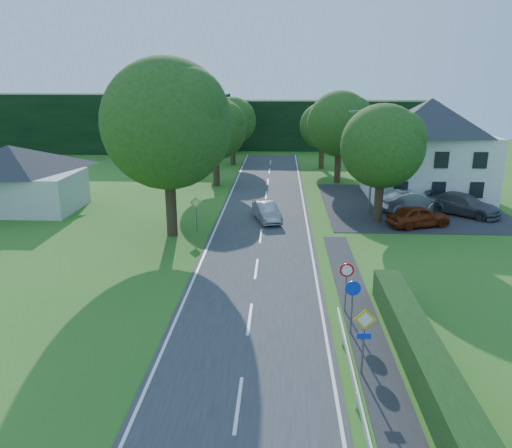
# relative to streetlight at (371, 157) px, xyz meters

# --- Properties ---
(road) EXTENTS (7.00, 80.00, 0.04)m
(road) POSITION_rel_streetlight_xyz_m (-8.06, -10.00, -4.44)
(road) COLOR #333335
(road) RESTS_ON ground
(parking_pad) EXTENTS (14.00, 16.00, 0.04)m
(parking_pad) POSITION_rel_streetlight_xyz_m (3.94, 3.00, -4.44)
(parking_pad) COLOR #242426
(parking_pad) RESTS_ON ground
(line_edge_left) EXTENTS (0.12, 80.00, 0.01)m
(line_edge_left) POSITION_rel_streetlight_xyz_m (-11.31, -10.00, -4.42)
(line_edge_left) COLOR white
(line_edge_left) RESTS_ON road
(line_edge_right) EXTENTS (0.12, 80.00, 0.01)m
(line_edge_right) POSITION_rel_streetlight_xyz_m (-4.81, -10.00, -4.42)
(line_edge_right) COLOR white
(line_edge_right) RESTS_ON road
(line_centre) EXTENTS (0.12, 80.00, 0.01)m
(line_centre) POSITION_rel_streetlight_xyz_m (-8.06, -10.00, -4.42)
(line_centre) COLOR white
(line_centre) RESTS_ON road
(tree_main) EXTENTS (9.40, 9.40, 11.64)m
(tree_main) POSITION_rel_streetlight_xyz_m (-14.06, -6.00, 1.36)
(tree_main) COLOR #234715
(tree_main) RESTS_ON ground
(tree_left_far) EXTENTS (7.00, 7.00, 8.58)m
(tree_left_far) POSITION_rel_streetlight_xyz_m (-13.06, 10.00, -0.17)
(tree_left_far) COLOR #234715
(tree_left_far) RESTS_ON ground
(tree_right_far) EXTENTS (7.40, 7.40, 9.09)m
(tree_right_far) POSITION_rel_streetlight_xyz_m (-1.06, 12.00, 0.08)
(tree_right_far) COLOR #234715
(tree_right_far) RESTS_ON ground
(tree_left_back) EXTENTS (6.60, 6.60, 8.07)m
(tree_left_back) POSITION_rel_streetlight_xyz_m (-12.56, 22.00, -0.43)
(tree_left_back) COLOR #234715
(tree_left_back) RESTS_ON ground
(tree_right_back) EXTENTS (6.20, 6.20, 7.56)m
(tree_right_back) POSITION_rel_streetlight_xyz_m (-2.06, 20.00, -0.68)
(tree_right_back) COLOR #234715
(tree_right_back) RESTS_ON ground
(tree_right_mid) EXTENTS (7.00, 7.00, 8.58)m
(tree_right_mid) POSITION_rel_streetlight_xyz_m (0.44, -2.00, -0.17)
(tree_right_mid) COLOR #234715
(tree_right_mid) RESTS_ON ground
(treeline_left) EXTENTS (44.00, 6.00, 8.00)m
(treeline_left) POSITION_rel_streetlight_xyz_m (-36.06, 32.00, -0.46)
(treeline_left) COLOR black
(treeline_left) RESTS_ON ground
(treeline_right) EXTENTS (30.00, 5.00, 7.00)m
(treeline_right) POSITION_rel_streetlight_xyz_m (-0.06, 36.00, -0.96)
(treeline_right) COLOR black
(treeline_right) RESTS_ON ground
(bungalow_left) EXTENTS (11.00, 6.50, 5.20)m
(bungalow_left) POSITION_rel_streetlight_xyz_m (-28.06, 0.00, -1.75)
(bungalow_left) COLOR beige
(bungalow_left) RESTS_ON ground
(house_white) EXTENTS (10.60, 8.40, 8.60)m
(house_white) POSITION_rel_streetlight_xyz_m (5.94, 6.00, -0.06)
(house_white) COLOR silver
(house_white) RESTS_ON ground
(streetlight) EXTENTS (2.03, 0.18, 8.00)m
(streetlight) POSITION_rel_streetlight_xyz_m (0.00, 0.00, 0.00)
(streetlight) COLOR slate
(streetlight) RESTS_ON ground
(sign_priority_right) EXTENTS (0.78, 0.09, 2.59)m
(sign_priority_right) POSITION_rel_streetlight_xyz_m (-3.76, -22.02, -2.67)
(sign_priority_right) COLOR slate
(sign_priority_right) RESTS_ON ground
(sign_roundabout) EXTENTS (0.64, 0.08, 2.37)m
(sign_roundabout) POSITION_rel_streetlight_xyz_m (-3.76, -19.02, -2.79)
(sign_roundabout) COLOR slate
(sign_roundabout) RESTS_ON ground
(sign_speed_limit) EXTENTS (0.64, 0.11, 2.37)m
(sign_speed_limit) POSITION_rel_streetlight_xyz_m (-3.76, -17.03, -2.70)
(sign_speed_limit) COLOR slate
(sign_speed_limit) RESTS_ON ground
(sign_priority_left) EXTENTS (0.78, 0.09, 2.44)m
(sign_priority_left) POSITION_rel_streetlight_xyz_m (-12.56, -5.02, -2.75)
(sign_priority_left) COLOR slate
(sign_priority_left) RESTS_ON ground
(moving_car) EXTENTS (2.47, 4.29, 1.34)m
(moving_car) POSITION_rel_streetlight_xyz_m (-7.76, -2.32, -3.75)
(moving_car) COLOR #A2A2A6
(moving_car) RESTS_ON road
(motorcycle) EXTENTS (0.94, 2.04, 1.03)m
(motorcycle) POSITION_rel_streetlight_xyz_m (-8.54, 0.29, -3.91)
(motorcycle) COLOR black
(motorcycle) RESTS_ON road
(parked_car_red) EXTENTS (4.87, 3.22, 1.54)m
(parked_car_red) POSITION_rel_streetlight_xyz_m (3.06, -3.27, -3.65)
(parked_car_red) COLOR maroon
(parked_car_red) RESTS_ON parking_pad
(parked_car_silver_a) EXTENTS (5.41, 3.26, 1.68)m
(parked_car_silver_a) POSITION_rel_streetlight_xyz_m (3.57, 1.00, -3.58)
(parked_car_silver_a) COLOR #ADACB1
(parked_car_silver_a) RESTS_ON parking_pad
(parked_car_grey) EXTENTS (5.72, 5.38, 1.62)m
(parked_car_grey) POSITION_rel_streetlight_xyz_m (7.38, 0.21, -3.61)
(parked_car_grey) COLOR #505055
(parked_car_grey) RESTS_ON parking_pad
(parasol) EXTENTS (1.94, 1.98, 1.75)m
(parasol) POSITION_rel_streetlight_xyz_m (4.60, 3.77, -3.55)
(parasol) COLOR red
(parasol) RESTS_ON parking_pad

